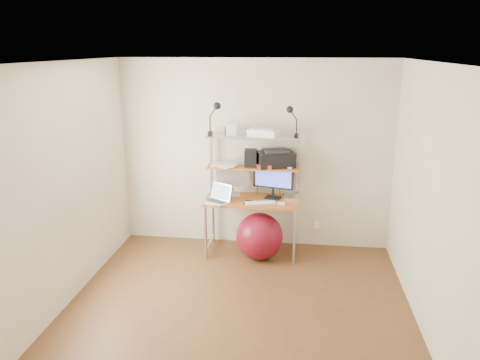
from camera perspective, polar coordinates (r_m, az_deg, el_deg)
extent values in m
plane|color=brown|center=(5.03, -0.36, -15.61)|extent=(3.60, 3.60, 0.00)
plane|color=white|center=(4.29, -0.42, 14.18)|extent=(3.60, 3.60, 0.00)
plane|color=#ECE5C5|center=(6.23, 1.83, 3.12)|extent=(3.60, 0.00, 3.60)
plane|color=#ECE5C5|center=(2.87, -5.31, -12.94)|extent=(3.60, 0.00, 3.60)
plane|color=#ECE5C5|center=(5.06, -21.04, -1.00)|extent=(0.00, 3.60, 3.60)
plane|color=#ECE5C5|center=(4.63, 22.29, -2.65)|extent=(0.00, 3.60, 3.60)
cube|color=#BF6825|center=(6.03, 1.45, -2.51)|extent=(1.20, 0.60, 0.03)
cylinder|color=#ABABAF|center=(5.99, -4.20, -6.42)|extent=(0.04, 0.04, 0.71)
cylinder|color=#ABABAF|center=(6.47, -3.29, -4.69)|extent=(0.04, 0.04, 0.71)
cylinder|color=#ABABAF|center=(5.89, 6.64, -6.93)|extent=(0.04, 0.04, 0.71)
cylinder|color=#ABABAF|center=(6.37, 6.71, -5.12)|extent=(0.04, 0.04, 0.71)
cube|color=#ABABAF|center=(6.24, -3.49, 2.17)|extent=(0.03, 0.04, 0.84)
cube|color=#ABABAF|center=(6.13, 7.04, 1.83)|extent=(0.03, 0.04, 0.84)
cube|color=#BF6825|center=(6.03, 1.61, 1.62)|extent=(1.18, 0.34, 0.02)
cube|color=#ABABAF|center=(5.95, 1.64, 5.36)|extent=(1.18, 0.34, 0.02)
cube|color=white|center=(6.47, 9.28, -5.39)|extent=(0.08, 0.01, 0.12)
cube|color=#B3B2B7|center=(6.16, -0.90, -1.86)|extent=(0.23, 0.20, 0.01)
cylinder|color=#B3B2B7|center=(6.16, -0.88, -1.24)|extent=(0.03, 0.03, 0.11)
cube|color=#B3B2B7|center=(6.10, -0.89, 0.74)|extent=(0.44, 0.15, 0.33)
plane|color=white|center=(6.09, -0.91, 0.70)|extent=(0.38, 0.11, 0.40)
cube|color=black|center=(6.08, 4.01, -2.15)|extent=(0.22, 0.19, 0.01)
cylinder|color=black|center=(6.08, 4.03, -1.50)|extent=(0.03, 0.03, 0.12)
cube|color=black|center=(6.02, 4.07, 0.48)|extent=(0.53, 0.16, 0.32)
plane|color=#4352E5|center=(6.00, 4.06, 0.44)|extent=(0.47, 0.11, 0.48)
cube|color=silver|center=(5.92, -2.86, -2.64)|extent=(0.40, 0.37, 0.02)
cube|color=#29292B|center=(5.92, -2.86, -2.55)|extent=(0.31, 0.27, 0.00)
cube|color=silver|center=(5.96, -2.12, -1.35)|extent=(0.31, 0.24, 0.21)
plane|color=#75A7C3|center=(5.96, -2.12, -1.35)|extent=(0.29, 0.23, 0.29)
cube|color=white|center=(5.88, 2.46, -2.78)|extent=(0.40, 0.21, 0.01)
cube|color=white|center=(5.85, 5.04, -2.85)|extent=(0.09, 0.05, 0.02)
cube|color=silver|center=(6.07, 6.41, -2.12)|extent=(0.23, 0.23, 0.04)
cube|color=black|center=(5.89, 0.95, -2.74)|extent=(0.10, 0.15, 0.01)
cube|color=black|center=(6.01, 4.38, 2.56)|extent=(0.53, 0.44, 0.19)
cube|color=#29292B|center=(5.99, 4.40, 3.57)|extent=(0.37, 0.31, 0.03)
cube|color=black|center=(5.98, 1.31, 2.71)|extent=(0.16, 0.16, 0.22)
cube|color=#AE1F1B|center=(5.91, 3.04, 1.67)|extent=(0.19, 0.13, 0.05)
cube|color=white|center=(5.91, 2.90, 5.80)|extent=(0.42, 0.33, 0.08)
cube|color=#B3B2B7|center=(5.90, 2.91, 6.27)|extent=(0.35, 0.26, 0.01)
cube|color=white|center=(5.92, -1.08, 6.10)|extent=(0.14, 0.13, 0.14)
cube|color=#29292B|center=(6.02, -1.33, 6.08)|extent=(0.10, 0.10, 0.10)
cube|color=black|center=(5.94, -3.65, 5.68)|extent=(0.05, 0.06, 0.05)
cylinder|color=black|center=(5.92, -3.67, 6.83)|extent=(0.02, 0.02, 0.19)
sphere|color=black|center=(5.86, -2.80, 9.02)|extent=(0.09, 0.09, 0.09)
cube|color=black|center=(5.84, 6.87, 5.40)|extent=(0.05, 0.06, 0.05)
cylinder|color=black|center=(5.82, 6.91, 6.47)|extent=(0.02, 0.02, 0.17)
sphere|color=black|center=(5.78, 6.09, 8.55)|extent=(0.09, 0.09, 0.09)
sphere|color=maroon|center=(6.02, 2.39, -6.87)|extent=(0.60, 0.60, 0.60)
cube|color=white|center=(6.11, -2.56, 1.92)|extent=(0.24, 0.30, 0.00)
cube|color=white|center=(6.02, -1.57, 1.77)|extent=(0.32, 0.35, 0.00)
cube|color=white|center=(6.05, -1.36, 1.88)|extent=(0.26, 0.31, 0.00)
cube|color=white|center=(6.07, -1.65, 1.98)|extent=(0.30, 0.34, 0.00)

